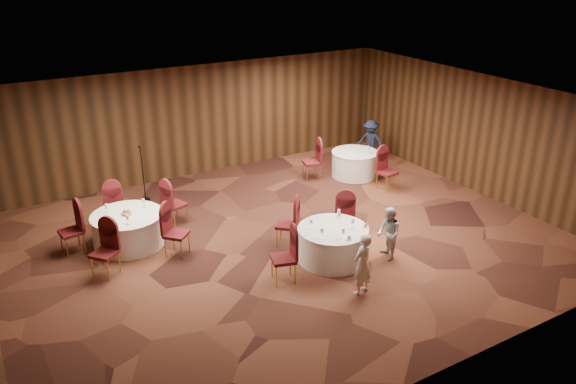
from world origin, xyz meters
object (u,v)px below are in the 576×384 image
table_main (333,244)px  man_c (370,141)px  mic_stand (144,185)px  table_left (128,229)px  woman_b (388,234)px  woman_a (362,264)px  table_right (354,164)px

table_main → man_c: man_c is taller
table_main → mic_stand: bearing=116.2°
table_left → man_c: man_c is taller
table_left → woman_b: size_ratio=1.34×
table_left → woman_a: size_ratio=1.26×
table_left → woman_a: bearing=-51.7°
table_main → mic_stand: (-2.52, 5.12, 0.05)m
mic_stand → woman_b: size_ratio=1.25×
table_left → mic_stand: 2.48m
mic_stand → man_c: bearing=-5.8°
table_left → mic_stand: mic_stand is taller
woman_a → table_main: bearing=-115.2°
table_main → woman_b: size_ratio=1.27×
woman_b → table_main: bearing=-100.7°
table_main → table_right: 4.99m
table_left → woman_a: (3.33, -4.22, 0.26)m
woman_a → woman_b: woman_a is taller
mic_stand → woman_b: (3.57, -5.67, 0.17)m
table_main → man_c: 6.26m
table_left → mic_stand: bearing=65.0°
table_right → man_c: 1.33m
table_main → table_right: size_ratio=1.11×
mic_stand → man_c: size_ratio=1.09×
mic_stand → woman_b: 6.71m
woman_b → man_c: 6.01m
mic_stand → man_c: mic_stand is taller
table_left → table_right: 6.96m
mic_stand → woman_a: bearing=-70.6°
table_right → woman_a: woman_a is taller
table_right → man_c: (1.10, 0.69, 0.31)m
woman_a → table_left: bearing=-66.6°
table_right → woman_b: woman_b is taller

